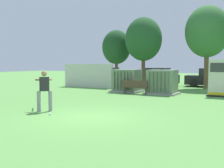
{
  "coord_description": "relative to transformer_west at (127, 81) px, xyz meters",
  "views": [
    {
      "loc": [
        5.76,
        -8.59,
        2.06
      ],
      "look_at": [
        -0.93,
        3.5,
        1.0
      ],
      "focal_mm": 43.4,
      "sensor_mm": 36.0,
      "label": 1
    }
  ],
  "objects": [
    {
      "name": "parked_car_leftmost",
      "position": [
        -5.87,
        7.15,
        -0.04
      ],
      "size": [
        4.37,
        2.27,
        1.62
      ],
      "color": "#B2B2B7",
      "rests_on": "ground"
    },
    {
      "name": "tree_center_left",
      "position": [
        -0.43,
        4.11,
        3.3
      ],
      "size": [
        3.12,
        3.12,
        5.96
      ],
      "color": "brown",
      "rests_on": "ground"
    },
    {
      "name": "parked_car_left_of_center",
      "position": [
        -0.37,
        7.15,
        -0.04
      ],
      "size": [
        4.31,
        2.15,
        1.62
      ],
      "color": "black",
      "rests_on": "ground"
    },
    {
      "name": "park_bench",
      "position": [
        1.09,
        -1.0,
        -0.25
      ],
      "size": [
        1.82,
        0.52,
        0.92
      ],
      "color": "#4C3828",
      "rests_on": "ground"
    },
    {
      "name": "parked_car_right_of_center",
      "position": [
        4.62,
        7.3,
        -0.04
      ],
      "size": [
        4.32,
        2.16,
        1.62
      ],
      "color": "black",
      "rests_on": "ground"
    },
    {
      "name": "transformer_mid_west",
      "position": [
        2.68,
        -0.15,
        0.0
      ],
      "size": [
        2.1,
        1.7,
        1.62
      ],
      "color": "#9E9B93",
      "rests_on": "ground"
    },
    {
      "name": "fence_panel",
      "position": [
        -4.47,
        1.58,
        0.21
      ],
      "size": [
        4.8,
        0.12,
        2.0
      ],
      "primitive_type": "cube",
      "color": "beige",
      "rests_on": "ground"
    },
    {
      "name": "generator_enclosure",
      "position": [
        6.3,
        0.57,
        0.35
      ],
      "size": [
        1.6,
        1.4,
        2.3
      ],
      "color": "#262626",
      "rests_on": "ground"
    },
    {
      "name": "sports_ball",
      "position": [
        1.15,
        -9.38,
        -0.74
      ],
      "size": [
        0.09,
        0.09,
        0.09
      ],
      "primitive_type": "sphere",
      "color": "white",
      "rests_on": "ground"
    },
    {
      "name": "transformer_west",
      "position": [
        0.0,
        0.0,
        0.0
      ],
      "size": [
        2.1,
        1.7,
        1.62
      ],
      "color": "#9E9B93",
      "rests_on": "ground"
    },
    {
      "name": "tree_left",
      "position": [
        -3.78,
        5.5,
        2.79
      ],
      "size": [
        2.73,
        2.73,
        5.22
      ],
      "color": "brown",
      "rests_on": "ground"
    },
    {
      "name": "ground_plane",
      "position": [
        2.71,
        -8.92,
        -0.79
      ],
      "size": [
        96.0,
        96.0,
        0.0
      ],
      "primitive_type": "plane",
      "color": "#5B9947"
    },
    {
      "name": "batter",
      "position": [
        0.34,
        -8.82,
        0.19
      ],
      "size": [
        1.35,
        1.29,
        1.74
      ],
      "color": "gray",
      "rests_on": "ground"
    },
    {
      "name": "tree_center_right",
      "position": [
        4.52,
        5.46,
        3.81
      ],
      "size": [
        3.51,
        3.51,
        6.7
      ],
      "color": "brown",
      "rests_on": "ground"
    }
  ]
}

